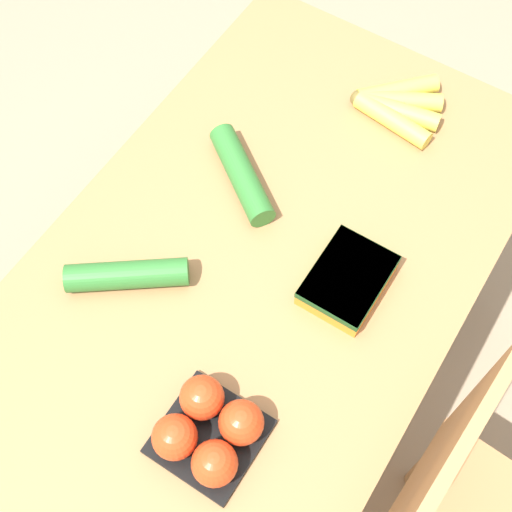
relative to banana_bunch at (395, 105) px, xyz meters
The scene contains 7 objects.
ground_plane 0.89m from the banana_bunch, ahead, with size 12.00×12.00×0.00m, color gray.
dining_table 0.48m from the banana_bunch, ahead, with size 1.27×0.75×0.74m.
banana_bunch is the anchor object (origin of this frame).
tomato_pack 0.77m from the banana_bunch, ahead, with size 0.16×0.16×0.08m.
carrot_bag 0.42m from the banana_bunch, 15.45° to the left, with size 0.17×0.13×0.04m.
cucumber_near 0.65m from the banana_bunch, 20.21° to the right, with size 0.17×0.21×0.05m.
cucumber_far 0.36m from the banana_bunch, 28.23° to the right, with size 0.17×0.21×0.05m.
Camera 1 is at (0.52, 0.33, 1.91)m, focal length 50.00 mm.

